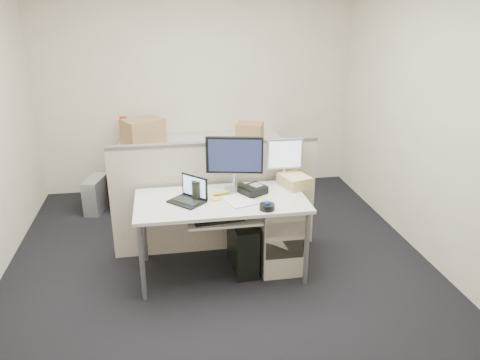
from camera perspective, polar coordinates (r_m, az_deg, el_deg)
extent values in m
cube|color=black|center=(4.45, -2.19, -11.11)|extent=(4.00, 4.50, 0.01)
cube|color=beige|center=(6.10, -5.23, 11.31)|extent=(4.00, 0.02, 2.70)
cube|color=beige|center=(1.86, 6.66, -11.64)|extent=(4.00, 0.02, 2.70)
cube|color=beige|center=(4.60, 23.27, 6.61)|extent=(0.02, 4.50, 2.70)
cube|color=beige|center=(4.11, -2.33, -2.56)|extent=(1.50, 0.75, 0.03)
cylinder|color=slate|center=(3.97, -11.84, -9.87)|extent=(0.04, 0.04, 0.70)
cylinder|color=slate|center=(4.54, -11.64, -5.73)|extent=(0.04, 0.04, 0.70)
cylinder|color=slate|center=(4.13, 8.13, -8.30)|extent=(0.04, 0.04, 0.70)
cylinder|color=slate|center=(4.68, 5.76, -4.53)|extent=(0.04, 0.04, 0.70)
cube|color=beige|center=(3.99, -1.97, -4.82)|extent=(0.62, 0.32, 0.02)
cube|color=beige|center=(4.42, 4.79, -6.47)|extent=(0.40, 0.55, 0.65)
cube|color=beige|center=(4.59, -3.02, -2.28)|extent=(2.00, 0.06, 1.10)
cube|color=beige|center=(6.03, -4.67, 1.50)|extent=(2.00, 0.60, 0.72)
cube|color=black|center=(4.20, -0.67, 1.94)|extent=(0.54, 0.30, 0.51)
cube|color=#B7B7BC|center=(4.45, 5.43, 2.31)|extent=(0.35, 0.18, 0.42)
cube|color=black|center=(4.03, -6.55, -1.33)|extent=(0.35, 0.36, 0.21)
cylinder|color=black|center=(3.90, 3.31, -3.28)|extent=(0.13, 0.13, 0.05)
cube|color=black|center=(4.21, 1.57, -1.23)|extent=(0.28, 0.27, 0.07)
cube|color=silver|center=(4.07, -0.11, -2.50)|extent=(0.30, 0.34, 0.01)
cube|color=yellow|center=(4.10, -3.02, -2.34)|extent=(0.09, 0.09, 0.01)
cylinder|color=black|center=(4.08, -5.34, -1.39)|extent=(0.08, 0.08, 0.16)
ellipsoid|color=yellow|center=(4.19, -2.26, -1.58)|extent=(0.18, 0.07, 0.04)
cube|color=black|center=(4.30, -1.36, -1.15)|extent=(0.06, 0.12, 0.02)
cube|color=tan|center=(4.41, 6.63, -0.08)|extent=(0.30, 0.34, 0.11)
cube|color=black|center=(3.94, -2.62, -4.82)|extent=(0.43, 0.19, 0.02)
cube|color=black|center=(4.39, 0.31, -7.94)|extent=(0.22, 0.51, 0.47)
cube|color=black|center=(5.82, -14.70, -1.53)|extent=(0.32, 0.47, 0.41)
cube|color=#B7B7BC|center=(5.85, -17.13, -1.66)|extent=(0.28, 0.47, 0.41)
cube|color=tan|center=(5.75, -11.70, 5.66)|extent=(0.55, 0.51, 0.33)
cube|color=tan|center=(5.86, 1.18, 5.84)|extent=(0.39, 0.35, 0.23)
cube|color=#A5150E|center=(5.98, -13.56, 5.89)|extent=(0.19, 0.32, 0.29)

